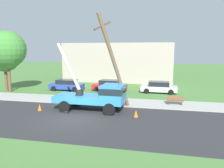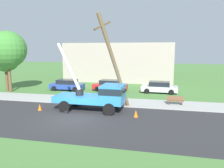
{
  "view_description": "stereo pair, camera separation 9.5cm",
  "coord_description": "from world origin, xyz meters",
  "views": [
    {
      "loc": [
        6.58,
        -15.66,
        5.39
      ],
      "look_at": [
        2.37,
        3.4,
        2.33
      ],
      "focal_mm": 35.68,
      "sensor_mm": 36.0,
      "label": 1
    },
    {
      "loc": [
        6.67,
        -15.64,
        5.39
      ],
      "look_at": [
        2.37,
        3.4,
        2.33
      ],
      "focal_mm": 35.68,
      "sensor_mm": 36.0,
      "label": 2
    }
  ],
  "objects": [
    {
      "name": "sidewalk_strip",
      "position": [
        0.0,
        6.14,
        0.05
      ],
      "size": [
        80.0,
        3.42,
        0.1
      ],
      "primitive_type": "cube",
      "color": "#9E9E99",
      "rests_on": "ground"
    },
    {
      "name": "park_bench",
      "position": [
        8.01,
        6.21,
        0.46
      ],
      "size": [
        1.6,
        0.45,
        0.9
      ],
      "color": "brown",
      "rests_on": "ground"
    },
    {
      "name": "ground_plane",
      "position": [
        0.0,
        12.0,
        0.0
      ],
      "size": [
        120.0,
        120.0,
        0.0
      ],
      "primitive_type": "plane",
      "color": "#477538"
    },
    {
      "name": "parked_sedan_silver",
      "position": [
        6.41,
        12.26,
        0.71
      ],
      "size": [
        4.46,
        2.12,
        1.42
      ],
      "color": "#B7B7BF",
      "rests_on": "ground"
    },
    {
      "name": "parked_sedan_blue",
      "position": [
        -5.57,
        11.46,
        0.71
      ],
      "size": [
        4.42,
        2.05,
        1.42
      ],
      "color": "#263F99",
      "rests_on": "ground"
    },
    {
      "name": "lowrise_building_backdrop",
      "position": [
        -0.59,
        21.85,
        3.2
      ],
      "size": [
        18.0,
        6.0,
        6.4
      ],
      "primitive_type": "cube",
      "color": "#A5998C",
      "rests_on": "ground"
    },
    {
      "name": "roadside_tree_far",
      "position": [
        -13.06,
        9.34,
        4.37
      ],
      "size": [
        3.75,
        3.75,
        6.26
      ],
      "color": "brown",
      "rests_on": "ground"
    },
    {
      "name": "traffic_cone_ahead",
      "position": [
        4.73,
        1.62,
        0.28
      ],
      "size": [
        0.36,
        0.36,
        0.56
      ],
      "primitive_type": "cone",
      "color": "orange",
      "rests_on": "ground"
    },
    {
      "name": "roadside_tree_near",
      "position": [
        -12.2,
        8.85,
        5.36
      ],
      "size": [
        4.59,
        4.59,
        7.67
      ],
      "color": "brown",
      "rests_on": "ground"
    },
    {
      "name": "parked_sedan_red",
      "position": [
        0.08,
        12.27,
        0.71
      ],
      "size": [
        4.52,
        2.24,
        1.42
      ],
      "color": "#B21E1E",
      "rests_on": "ground"
    },
    {
      "name": "traffic_cone_behind",
      "position": [
        -3.87,
        1.72,
        0.28
      ],
      "size": [
        0.36,
        0.36,
        0.56
      ],
      "primitive_type": "cone",
      "color": "orange",
      "rests_on": "ground"
    },
    {
      "name": "leaning_utility_pole",
      "position": [
        2.58,
        3.24,
        4.28
      ],
      "size": [
        2.58,
        3.54,
        8.39
      ],
      "color": "brown",
      "rests_on": "ground"
    },
    {
      "name": "utility_truck",
      "position": [
        1.28,
        2.83,
        1.41
      ],
      "size": [
        6.76,
        3.2,
        5.98
      ],
      "color": "#2D84C6",
      "rests_on": "ground"
    },
    {
      "name": "road_asphalt",
      "position": [
        0.0,
        0.0,
        0.0
      ],
      "size": [
        80.0,
        8.86,
        0.01
      ],
      "primitive_type": "cube",
      "color": "#2B2B2D",
      "rests_on": "ground"
    }
  ]
}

